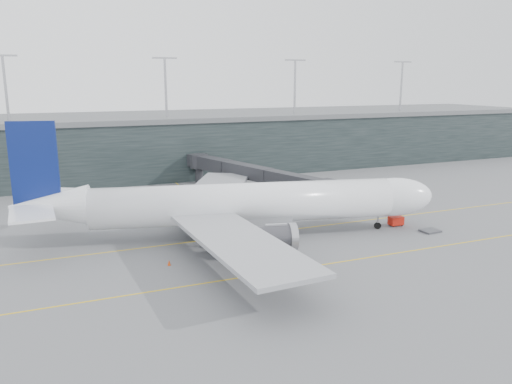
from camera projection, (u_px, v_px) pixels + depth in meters
name	position (u px, v px, depth m)	size (l,w,h in m)	color
ground	(204.00, 232.00, 80.67)	(320.00, 320.00, 0.00)	#555559
taxiline_a	(211.00, 239.00, 77.06)	(160.00, 0.25, 0.02)	gold
taxiline_b	(249.00, 276.00, 62.61)	(160.00, 0.25, 0.02)	gold
taxiline_lead_main	(200.00, 202.00, 100.58)	(0.25, 60.00, 0.02)	gold
terminal	(141.00, 144.00, 131.36)	(240.00, 36.00, 29.00)	black
main_aircraft	(241.00, 204.00, 77.62)	(65.49, 60.55, 18.50)	white
jet_bridge	(250.00, 170.00, 107.06)	(17.42, 45.04, 6.93)	#27272B
gse_cart	(396.00, 221.00, 84.10)	(2.39, 1.57, 1.60)	#B6190D
baggage_dolly	(430.00, 231.00, 80.90)	(2.94, 2.35, 0.29)	#3D3E43
uld_a	(157.00, 215.00, 87.46)	(2.42, 2.14, 1.86)	#3B3B40
uld_b	(171.00, 211.00, 89.63)	(2.68, 2.35, 2.09)	#3B3B40
uld_c	(191.00, 210.00, 91.21)	(2.17, 1.95, 1.64)	#3B3B40
cone_nose	(389.00, 216.00, 88.88)	(0.44, 0.44, 0.70)	orange
cone_wing_stbd	(303.00, 258.00, 67.83)	(0.46, 0.46, 0.73)	#E4480C
cone_wing_port	(226.00, 210.00, 93.04)	(0.41, 0.41, 0.66)	orange
cone_tail	(169.00, 263.00, 66.21)	(0.47, 0.47, 0.75)	#CC3E0B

